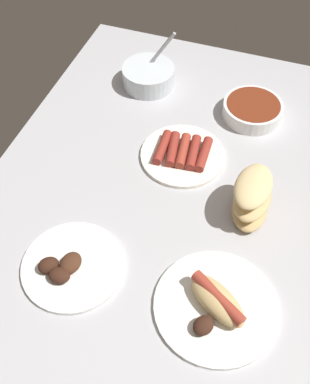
{
  "coord_description": "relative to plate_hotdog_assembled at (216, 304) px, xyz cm",
  "views": [
    {
      "loc": [
        -66.13,
        -18.16,
        87.4
      ],
      "look_at": [
        -3.56,
        3.62,
        3.0
      ],
      "focal_mm": 43.59,
      "sensor_mm": 36.0,
      "label": 1
    }
  ],
  "objects": [
    {
      "name": "ground_plane",
      "position": [
        25.25,
        16.65,
        -3.22
      ],
      "size": [
        120.0,
        90.0,
        3.0
      ],
      "primitive_type": "cube",
      "color": "#B2B2B7"
    },
    {
      "name": "plate_hotdog_assembled",
      "position": [
        0.0,
        0.0,
        0.0
      ],
      "size": [
        24.97,
        24.97,
        5.61
      ],
      "color": "white",
      "rests_on": "ground_plane"
    },
    {
      "name": "plate_sausages",
      "position": [
        37.0,
        18.2,
        -0.54
      ],
      "size": [
        21.35,
        21.35,
        3.4
      ],
      "color": "white",
      "rests_on": "ground_plane"
    },
    {
      "name": "plate_grilled_meat",
      "position": [
        -1.39,
        31.13,
        -0.73
      ],
      "size": [
        21.76,
        21.76,
        4.01
      ],
      "color": "white",
      "rests_on": "ground_plane"
    },
    {
      "name": "bread_stack",
      "position": [
        25.57,
        -1.18,
        3.68
      ],
      "size": [
        14.29,
        9.52,
        10.8
      ],
      "color": "tan",
      "rests_on": "ground_plane"
    },
    {
      "name": "bowl_coleslaw",
      "position": [
        61.12,
        36.0,
        1.48
      ],
      "size": [
        14.98,
        14.98,
        15.75
      ],
      "color": "silver",
      "rests_on": "ground_plane"
    },
    {
      "name": "bowl_chili",
      "position": [
        57.69,
        4.88,
        0.59
      ],
      "size": [
        16.05,
        16.05,
        4.19
      ],
      "color": "white",
      "rests_on": "ground_plane"
    }
  ]
}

